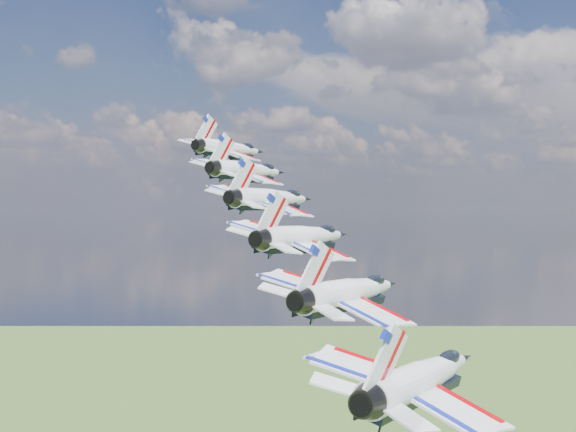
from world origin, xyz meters
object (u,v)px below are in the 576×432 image
Objects in this scene: jet_1 at (250,170)px; jet_4 at (352,291)px; jet_0 at (231,149)px; jet_2 at (273,198)px; jet_3 at (305,237)px; jet_5 at (423,377)px.

jet_4 is at bearing -44.09° from jet_1.
jet_0 is 1.00× the size of jet_2.
jet_0 is at bearing 135.91° from jet_3.
jet_0 is 1.00× the size of jet_5.
jet_2 is (18.60, -14.22, -6.38)m from jet_0.
jet_5 is (9.30, -7.11, -3.19)m from jet_4.
jet_5 is at bearing -44.09° from jet_4.
jet_5 is at bearing -44.09° from jet_3.
jet_0 reaches higher than jet_2.
jet_2 reaches higher than jet_5.
jet_1 reaches higher than jet_2.
jet_1 is 24.26m from jet_3.
jet_3 is (18.60, -14.22, -6.38)m from jet_1.
jet_0 is 48.53m from jet_4.
jet_0 is at bearing 135.91° from jet_2.
jet_5 is at bearing -44.09° from jet_2.
jet_3 is at bearing 135.91° from jet_5.
jet_5 is (27.90, -21.32, -9.58)m from jet_2.
jet_0 reaches higher than jet_5.
jet_0 is 1.00× the size of jet_3.
jet_0 is 1.00× the size of jet_4.
jet_1 is 1.00× the size of jet_5.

